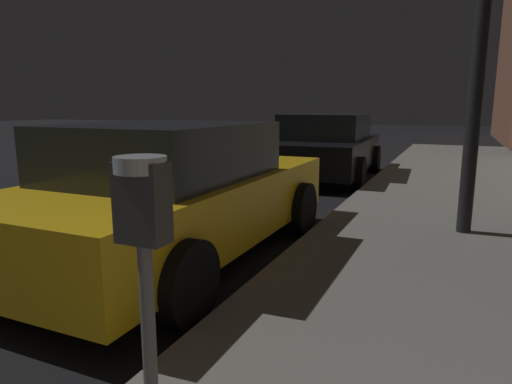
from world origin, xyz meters
The scene contains 3 objects.
parking_meter centered at (4.48, 0.84, 1.12)m, with size 0.19×0.19×1.28m.
car_yellow_cab centered at (2.85, 3.43, 0.71)m, with size 2.10×4.26×1.43m.
car_black centered at (2.85, 9.32, 0.72)m, with size 2.27×4.22×1.43m.
Camera 1 is at (5.51, -0.44, 1.60)m, focal length 31.37 mm.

